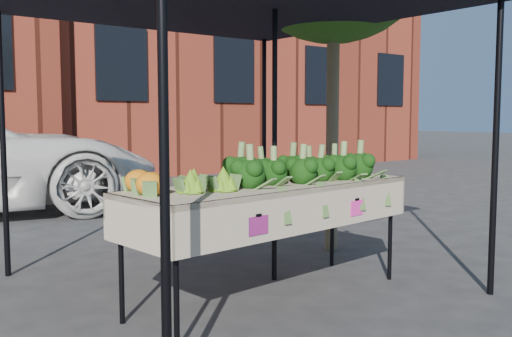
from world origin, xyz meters
name	(u,v)px	position (x,y,z in m)	size (l,w,h in m)	color
ground	(290,297)	(0.00, 0.00, 0.00)	(90.00, 90.00, 0.00)	#2E2E30
table	(272,242)	(-0.14, 0.05, 0.45)	(2.47, 1.03, 0.90)	beige
canopy	(236,121)	(-0.14, 0.53, 1.37)	(3.16, 3.16, 2.74)	black
broccoli_heap	(297,163)	(0.13, 0.08, 1.04)	(1.38, 0.58, 0.28)	black
romanesco_cluster	(199,175)	(-0.81, 0.04, 1.01)	(0.44, 0.48, 0.21)	#70AD22
cauliflower_pair	(144,179)	(-1.18, 0.12, 1.00)	(0.24, 0.44, 0.19)	orange
street_tree	(333,69)	(1.41, 0.96, 1.90)	(1.93, 1.93, 3.80)	#1E4C14
building_right	(199,27)	(7.00, 12.50, 4.25)	(12.00, 8.00, 8.50)	maroon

